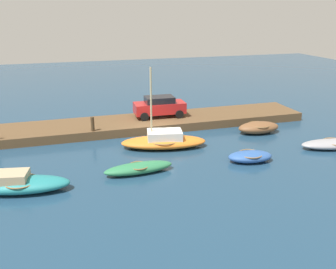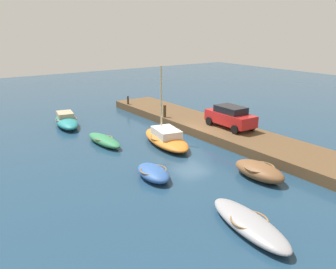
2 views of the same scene
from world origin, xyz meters
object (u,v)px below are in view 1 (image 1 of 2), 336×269
object	(u,v)px
rowboat_green	(139,168)
mooring_post_west	(93,124)
parked_car	(159,106)
rowboat_grey	(334,144)
sailboat_orange	(164,141)
rowboat_brown	(259,127)
motorboat_teal	(20,184)
dinghy_blue	(250,156)

from	to	relation	value
rowboat_green	mooring_post_west	distance (m)	6.65
parked_car	rowboat_grey	bearing A→B (deg)	140.31
rowboat_grey	mooring_post_west	distance (m)	16.21
rowboat_grey	parked_car	bearing A→B (deg)	-31.25
rowboat_green	sailboat_orange	bearing A→B (deg)	-128.40
sailboat_orange	rowboat_brown	world-z (taller)	sailboat_orange
motorboat_teal	rowboat_green	bearing A→B (deg)	-165.36
motorboat_teal	dinghy_blue	distance (m)	12.83
dinghy_blue	mooring_post_west	size ratio (longest dim) A/B	2.83
rowboat_grey	dinghy_blue	size ratio (longest dim) A/B	1.65
rowboat_green	rowboat_brown	bearing A→B (deg)	-159.83
motorboat_teal	dinghy_blue	world-z (taller)	motorboat_teal
sailboat_orange	dinghy_blue	distance (m)	5.71
parked_car	dinghy_blue	bearing A→B (deg)	111.49
mooring_post_west	dinghy_blue	bearing A→B (deg)	142.09
rowboat_green	motorboat_teal	size ratio (longest dim) A/B	0.80
rowboat_brown	dinghy_blue	bearing A→B (deg)	56.82
sailboat_orange	parked_car	distance (m)	5.19
sailboat_orange	dinghy_blue	bearing A→B (deg)	149.75
motorboat_teal	mooring_post_west	world-z (taller)	mooring_post_west
rowboat_grey	mooring_post_west	xyz separation A→B (m)	(14.92, -6.27, 0.83)
rowboat_brown	rowboat_green	bearing A→B (deg)	25.05
motorboat_teal	rowboat_brown	xyz separation A→B (m)	(-16.05, -4.74, -0.01)
motorboat_teal	parked_car	distance (m)	13.17
rowboat_grey	parked_car	size ratio (longest dim) A/B	1.17
rowboat_grey	mooring_post_west	bearing A→B (deg)	-12.75
dinghy_blue	mooring_post_west	xyz separation A→B (m)	(8.55, -6.66, 0.81)
sailboat_orange	rowboat_brown	bearing A→B (deg)	-162.40
motorboat_teal	rowboat_brown	bearing A→B (deg)	-153.13
rowboat_green	parked_car	distance (m)	9.23
motorboat_teal	rowboat_brown	size ratio (longest dim) A/B	1.56
dinghy_blue	mooring_post_west	distance (m)	10.87
rowboat_green	sailboat_orange	distance (m)	4.26
rowboat_grey	parked_car	distance (m)	12.75
rowboat_green	dinghy_blue	size ratio (longest dim) A/B	1.39
sailboat_orange	parked_car	xyz separation A→B (m)	(-1.10, -4.97, 1.01)
rowboat_green	rowboat_grey	distance (m)	13.09
rowboat_green	rowboat_brown	xyz separation A→B (m)	(-9.94, -4.29, 0.13)
sailboat_orange	dinghy_blue	xyz separation A→B (m)	(-4.27, 3.80, -0.14)
sailboat_orange	rowboat_brown	size ratio (longest dim) A/B	1.85
sailboat_orange	parked_car	bearing A→B (deg)	-91.07
rowboat_green	sailboat_orange	world-z (taller)	sailboat_orange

